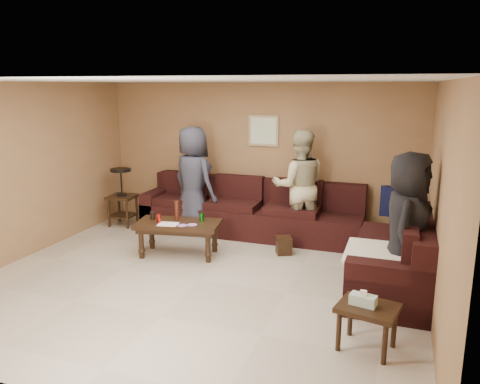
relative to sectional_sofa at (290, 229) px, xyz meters
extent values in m
plane|color=#B6AC9A|center=(-0.81, -1.52, -0.33)|extent=(5.50, 5.50, 0.00)
cube|color=silver|center=(-0.81, -1.52, 2.12)|extent=(5.50, 5.00, 0.10)
cube|color=olive|center=(-0.81, 0.98, 0.92)|extent=(5.50, 0.10, 2.50)
cube|color=olive|center=(-0.81, -4.02, 0.92)|extent=(5.50, 0.10, 2.50)
cube|color=olive|center=(-3.56, -1.52, 0.92)|extent=(0.10, 5.00, 2.50)
cube|color=olive|center=(1.94, -1.52, 0.92)|extent=(0.10, 5.00, 2.50)
cube|color=black|center=(-0.81, 0.53, -0.10)|extent=(3.70, 0.90, 0.45)
cube|color=black|center=(-0.81, 0.86, 0.35)|extent=(3.70, 0.24, 0.45)
cube|color=black|center=(-2.54, 0.53, -0.01)|extent=(0.24, 0.90, 0.63)
cube|color=black|center=(1.49, -0.92, -0.10)|extent=(0.90, 2.00, 0.45)
cube|color=black|center=(1.82, -0.92, 0.35)|extent=(0.24, 2.00, 0.45)
cube|color=black|center=(1.49, -1.80, -0.01)|extent=(0.90, 0.24, 0.63)
cube|color=#111337|center=(1.49, 0.53, 0.42)|extent=(0.45, 0.14, 0.45)
cube|color=white|center=(1.49, -1.37, 0.25)|extent=(1.00, 0.85, 0.04)
cube|color=black|center=(-1.48, -0.77, 0.15)|extent=(1.29, 0.80, 0.07)
cube|color=black|center=(-1.48, -0.77, 0.08)|extent=(1.19, 0.70, 0.05)
cylinder|color=black|center=(-1.93, -1.07, -0.11)|extent=(0.08, 0.08, 0.44)
cylinder|color=black|center=(-0.96, -0.90, -0.11)|extent=(0.08, 0.08, 0.44)
cylinder|color=black|center=(-2.01, -0.64, -0.11)|extent=(0.08, 0.08, 0.44)
cylinder|color=black|center=(-1.04, -0.47, -0.11)|extent=(0.08, 0.08, 0.44)
cylinder|color=#B11A14|center=(-1.74, -0.87, 0.24)|extent=(0.07, 0.07, 0.12)
cylinder|color=#157A1A|center=(-1.18, -0.60, 0.24)|extent=(0.07, 0.07, 0.12)
cylinder|color=#3A190D|center=(-1.56, -0.65, 0.32)|extent=(0.07, 0.07, 0.28)
cylinder|color=black|center=(-1.91, -0.76, 0.23)|extent=(0.08, 0.08, 0.11)
cube|color=white|center=(-1.57, -0.92, 0.18)|extent=(0.31, 0.27, 0.00)
cylinder|color=#F456A8|center=(-1.35, -0.91, 0.18)|extent=(0.14, 0.14, 0.01)
cylinder|color=#F456A8|center=(-1.23, -0.84, 0.18)|extent=(0.14, 0.14, 0.01)
cube|color=black|center=(-3.11, 0.27, 0.19)|extent=(0.48, 0.48, 0.04)
cube|color=black|center=(-3.11, 0.27, -0.15)|extent=(0.42, 0.42, 0.03)
cylinder|color=black|center=(-3.27, 0.08, -0.07)|extent=(0.04, 0.04, 0.52)
cylinder|color=black|center=(-2.92, 0.10, -0.07)|extent=(0.04, 0.04, 0.52)
cylinder|color=black|center=(-3.30, 0.43, -0.07)|extent=(0.04, 0.04, 0.52)
cylinder|color=black|center=(-2.94, 0.46, -0.07)|extent=(0.04, 0.04, 0.52)
cylinder|color=black|center=(-3.11, 0.27, 0.23)|extent=(0.16, 0.16, 0.03)
cylinder|color=black|center=(-3.11, 0.27, 0.46)|extent=(0.03, 0.03, 0.43)
cylinder|color=black|center=(-3.11, 0.27, 0.68)|extent=(0.36, 0.36, 0.04)
cube|color=black|center=(1.33, -2.46, 0.09)|extent=(0.62, 0.54, 0.05)
cylinder|color=black|center=(1.09, -2.58, -0.12)|extent=(0.05, 0.05, 0.42)
cylinder|color=black|center=(1.51, -2.67, -0.12)|extent=(0.05, 0.05, 0.42)
cylinder|color=black|center=(1.16, -2.25, -0.12)|extent=(0.05, 0.05, 0.42)
cylinder|color=black|center=(1.58, -2.35, -0.12)|extent=(0.05, 0.05, 0.42)
cube|color=white|center=(1.28, -2.46, 0.17)|extent=(0.26, 0.17, 0.10)
cube|color=white|center=(1.28, -2.46, 0.24)|extent=(0.06, 0.04, 0.05)
cube|color=black|center=(-0.03, -0.21, -0.19)|extent=(0.29, 0.29, 0.26)
cube|color=tan|center=(-0.71, 0.96, 1.37)|extent=(0.52, 0.03, 0.52)
cube|color=white|center=(-0.71, 0.95, 1.37)|extent=(0.44, 0.01, 0.44)
imported|color=#2E3140|center=(-1.73, 0.30, 0.57)|extent=(1.04, 0.88, 1.80)
imported|color=#BBB48A|center=(0.03, 0.48, 0.57)|extent=(1.04, 0.92, 1.79)
imported|color=black|center=(1.63, -1.24, 0.55)|extent=(0.66, 0.92, 1.74)
camera|label=1|loc=(1.53, -6.64, 2.12)|focal=35.00mm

